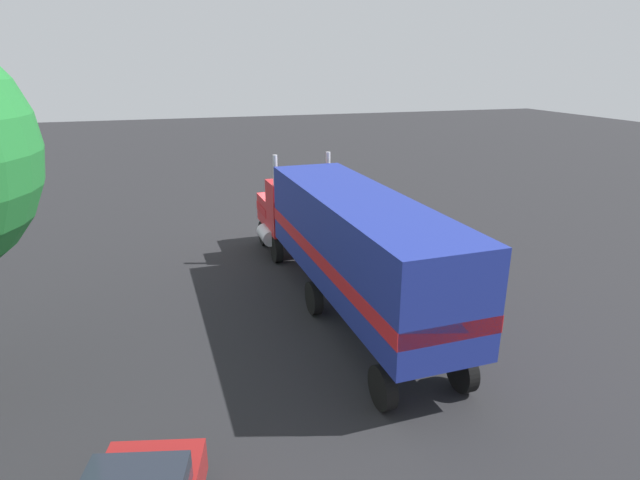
% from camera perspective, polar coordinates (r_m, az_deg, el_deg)
% --- Properties ---
extents(ground_plane, '(120.00, 120.00, 0.00)m').
position_cam_1_polar(ground_plane, '(24.05, -3.46, -0.20)').
color(ground_plane, '#232326').
extents(lane_stripe_near, '(4.40, 0.17, 0.01)m').
position_cam_1_polar(lane_stripe_near, '(22.24, 7.37, -1.94)').
color(lane_stripe_near, silver).
rests_on(lane_stripe_near, ground_plane).
extents(lane_stripe_mid, '(4.40, 0.45, 0.01)m').
position_cam_1_polar(lane_stripe_mid, '(24.85, 10.21, 0.17)').
color(lane_stripe_mid, silver).
rests_on(lane_stripe_mid, ground_plane).
extents(lane_stripe_far, '(4.40, 0.25, 0.01)m').
position_cam_1_polar(lane_stripe_far, '(26.53, 14.29, 1.09)').
color(lane_stripe_far, silver).
rests_on(lane_stripe_far, ground_plane).
extents(semi_truck, '(14.24, 3.32, 4.50)m').
position_cam_1_polar(semi_truck, '(16.82, 2.72, 0.38)').
color(semi_truck, red).
rests_on(semi_truck, ground_plane).
extents(person_bystander, '(0.34, 0.45, 1.63)m').
position_cam_1_polar(person_bystander, '(20.72, 6.52, -0.87)').
color(person_bystander, '#2D3347').
rests_on(person_bystander, ground_plane).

